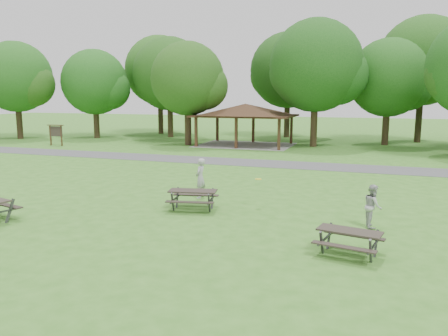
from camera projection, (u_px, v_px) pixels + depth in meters
ground at (163, 218)px, 16.12m from camera, size 160.00×160.00×0.00m
asphalt_path at (260, 163)px, 29.15m from camera, size 120.00×3.20×0.02m
pavilion at (245, 111)px, 39.26m from camera, size 8.60×7.01×3.76m
notice_board at (56, 131)px, 39.21m from camera, size 1.60×0.30×1.88m
tree_row_a at (17, 79)px, 44.76m from camera, size 7.56×7.20×9.97m
tree_row_b at (95, 84)px, 45.80m from camera, size 7.14×6.80×9.28m
tree_row_c at (170, 76)px, 46.62m from camera, size 8.19×7.80×10.67m
tree_row_d at (188, 81)px, 39.06m from camera, size 6.93×6.60×9.27m
tree_row_e at (317, 68)px, 37.61m from camera, size 8.40×8.00×11.02m
tree_row_f at (389, 80)px, 39.06m from camera, size 7.35×7.00×9.55m
tree_deep_a at (160, 72)px, 50.76m from camera, size 8.40×8.00×11.38m
tree_deep_b at (289, 73)px, 46.35m from camera, size 8.40×8.00×11.13m
tree_deep_c at (424, 64)px, 41.06m from camera, size 8.82×8.40×11.90m
picnic_table_middle at (193, 195)px, 17.20m from camera, size 2.14×1.85×0.81m
picnic_table_far at (349, 236)px, 12.26m from camera, size 1.98×1.70×0.76m
frisbee_in_flight at (258, 179)px, 17.42m from camera, size 0.31×0.31×0.02m
frisbee_thrower at (200, 178)px, 19.17m from camera, size 0.45×0.66×1.76m
frisbee_catcher at (373, 206)px, 14.89m from camera, size 0.69×0.82×1.49m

